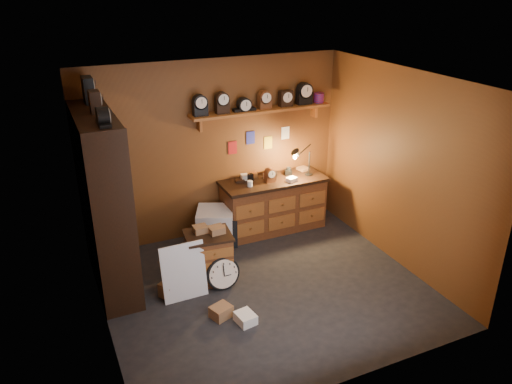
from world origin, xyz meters
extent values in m
plane|color=black|center=(0.00, 0.00, 0.00)|extent=(4.00, 4.00, 0.00)
cube|color=brown|center=(0.00, 1.80, 1.35)|extent=(4.00, 0.02, 2.70)
cube|color=brown|center=(0.00, -1.80, 1.35)|extent=(4.00, 0.02, 2.70)
cube|color=brown|center=(-2.00, 0.00, 1.35)|extent=(0.02, 3.60, 2.70)
cube|color=brown|center=(2.00, 0.00, 1.35)|extent=(0.02, 3.60, 2.70)
cube|color=beige|center=(0.00, 0.00, 2.70)|extent=(4.00, 3.60, 0.02)
cube|color=#9B5521|center=(0.70, 1.65, 1.92)|extent=(2.20, 0.30, 0.04)
cube|color=#9B5521|center=(-0.25, 1.72, 1.80)|extent=(0.04, 0.16, 0.20)
cube|color=#9B5521|center=(1.65, 1.72, 1.80)|extent=(0.04, 0.16, 0.20)
cylinder|color=#B21419|center=(1.68, 1.65, 2.02)|extent=(0.16, 0.16, 0.15)
cube|color=maroon|center=(0.15, 1.79, 1.35)|extent=(0.14, 0.01, 0.20)
cube|color=navy|center=(0.45, 1.79, 1.47)|extent=(0.14, 0.01, 0.20)
cube|color=gold|center=(0.75, 1.79, 1.35)|extent=(0.14, 0.01, 0.20)
cube|color=silver|center=(1.05, 1.79, 1.47)|extent=(0.14, 0.01, 0.20)
cube|color=black|center=(-1.98, 0.98, 1.15)|extent=(0.03, 1.60, 2.30)
cube|color=black|center=(-1.75, 0.20, 1.15)|extent=(0.45, 0.03, 2.30)
cube|color=black|center=(-1.75, 1.76, 1.15)|extent=(0.45, 0.03, 2.30)
cube|color=black|center=(-1.75, 0.98, 0.05)|extent=(0.43, 1.54, 0.03)
cube|color=black|center=(-1.75, 0.98, 0.55)|extent=(0.43, 1.54, 0.03)
cube|color=black|center=(-1.75, 0.98, 1.00)|extent=(0.43, 1.54, 0.03)
cube|color=black|center=(-1.75, 0.98, 1.45)|extent=(0.43, 1.54, 0.03)
cube|color=black|center=(-1.75, 0.98, 1.90)|extent=(0.43, 1.54, 0.03)
cube|color=black|center=(-1.75, 0.98, 2.28)|extent=(0.43, 1.54, 0.03)
cube|color=brown|center=(0.83, 1.48, 0.40)|extent=(1.60, 0.60, 0.80)
cube|color=black|center=(0.83, 1.48, 0.82)|extent=(1.66, 0.66, 0.05)
cube|color=#9B5521|center=(0.83, 1.18, 0.40)|extent=(1.52, 0.02, 0.52)
cylinder|color=black|center=(1.43, 1.43, 0.86)|extent=(0.12, 0.12, 0.02)
cylinder|color=black|center=(1.43, 1.43, 1.05)|extent=(0.02, 0.02, 0.38)
cylinder|color=black|center=(1.31, 1.40, 1.29)|extent=(0.27, 0.09, 0.14)
cone|color=black|center=(1.17, 1.37, 1.25)|extent=(0.18, 0.14, 0.18)
cube|color=brown|center=(-0.59, 0.51, 0.32)|extent=(0.61, 0.52, 0.65)
cube|color=black|center=(-0.59, 0.51, 0.66)|extent=(0.65, 0.57, 0.03)
cube|color=#9B5521|center=(-0.59, 0.27, 0.32)|extent=(0.50, 0.07, 0.55)
cylinder|color=black|center=(-0.50, 0.25, 0.22)|extent=(0.44, 0.15, 0.45)
cylinder|color=#FCE5CA|center=(-0.50, 0.22, 0.22)|extent=(0.39, 0.09, 0.38)
cube|color=black|center=(-0.50, 0.21, 0.28)|extent=(0.01, 0.04, 0.14)
cube|color=black|center=(-0.45, 0.21, 0.20)|extent=(0.10, 0.01, 0.01)
cube|color=silver|center=(-1.01, 0.26, 0.00)|extent=(0.57, 0.16, 0.75)
cube|color=silver|center=(-0.17, 1.40, 0.28)|extent=(0.71, 0.71, 0.56)
cube|color=black|center=(-0.17, 1.12, 0.28)|extent=(0.42, 0.20, 0.45)
cube|color=#8B603D|center=(-0.74, -0.31, 0.07)|extent=(0.29, 0.27, 0.15)
cube|color=white|center=(-0.51, -0.53, 0.06)|extent=(0.24, 0.27, 0.12)
cube|color=#8B603D|center=(-1.16, 0.37, 0.10)|extent=(0.33, 0.31, 0.19)
camera|label=1|loc=(-2.37, -4.93, 3.76)|focal=35.00mm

